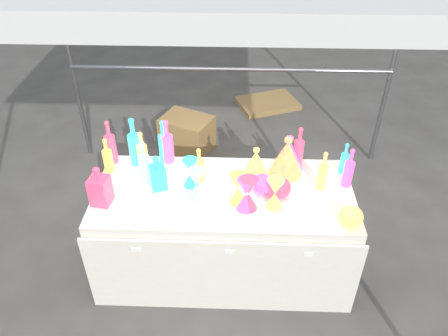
{
  "coord_description": "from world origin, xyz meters",
  "views": [
    {
      "loc": [
        0.08,
        -2.33,
        2.69
      ],
      "look_at": [
        0.0,
        0.0,
        0.95
      ],
      "focal_mm": 35.0,
      "sensor_mm": 36.0,
      "label": 1
    }
  ],
  "objects_px": {
    "display_table": "(224,231)",
    "cardboard_box_closed": "(187,133)",
    "bottle_0": "(107,155)",
    "hourglass_0": "(249,194)"
  },
  "relations": [
    {
      "from": "display_table",
      "to": "cardboard_box_closed",
      "type": "height_order",
      "value": "display_table"
    },
    {
      "from": "bottle_0",
      "to": "hourglass_0",
      "type": "height_order",
      "value": "bottle_0"
    },
    {
      "from": "display_table",
      "to": "bottle_0",
      "type": "distance_m",
      "value": 1.02
    },
    {
      "from": "hourglass_0",
      "to": "cardboard_box_closed",
      "type": "bearing_deg",
      "value": 109.05
    },
    {
      "from": "display_table",
      "to": "bottle_0",
      "type": "height_order",
      "value": "bottle_0"
    },
    {
      "from": "bottle_0",
      "to": "hourglass_0",
      "type": "relative_size",
      "value": 1.14
    },
    {
      "from": "display_table",
      "to": "hourglass_0",
      "type": "relative_size",
      "value": 7.64
    },
    {
      "from": "bottle_0",
      "to": "hourglass_0",
      "type": "bearing_deg",
      "value": -20.32
    },
    {
      "from": "cardboard_box_closed",
      "to": "bottle_0",
      "type": "xyz_separation_m",
      "value": [
        -0.4,
        -1.42,
        0.7
      ]
    },
    {
      "from": "hourglass_0",
      "to": "bottle_0",
      "type": "bearing_deg",
      "value": 159.68
    }
  ]
}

